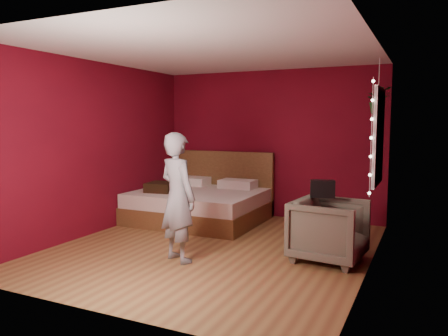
# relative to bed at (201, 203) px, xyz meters

# --- Properties ---
(floor) EXTENTS (4.50, 4.50, 0.00)m
(floor) POSITION_rel_bed_xyz_m (0.95, -1.41, -0.30)
(floor) COLOR olive
(floor) RESTS_ON ground
(room_walls) EXTENTS (4.04, 4.54, 2.62)m
(room_walls) POSITION_rel_bed_xyz_m (0.95, -1.41, 1.38)
(room_walls) COLOR maroon
(room_walls) RESTS_ON ground
(window) EXTENTS (0.05, 0.97, 1.27)m
(window) POSITION_rel_bed_xyz_m (2.92, -0.51, 1.20)
(window) COLOR white
(window) RESTS_ON room_walls
(fairy_lights) EXTENTS (0.04, 0.04, 1.45)m
(fairy_lights) POSITION_rel_bed_xyz_m (2.89, -1.03, 1.20)
(fairy_lights) COLOR silver
(fairy_lights) RESTS_ON room_walls
(bed) EXTENTS (2.09, 1.78, 1.15)m
(bed) POSITION_rel_bed_xyz_m (0.00, 0.00, 0.00)
(bed) COLOR brown
(bed) RESTS_ON ground
(person) EXTENTS (0.67, 0.57, 1.57)m
(person) POSITION_rel_bed_xyz_m (0.81, -2.09, 0.49)
(person) COLOR slate
(person) RESTS_ON ground
(armchair) EXTENTS (0.91, 0.89, 0.76)m
(armchair) POSITION_rel_bed_xyz_m (2.47, -1.31, 0.08)
(armchair) COLOR #5E594A
(armchair) RESTS_ON ground
(handbag) EXTENTS (0.33, 0.22, 0.21)m
(handbag) POSITION_rel_bed_xyz_m (2.35, -1.18, 0.57)
(handbag) COLOR black
(handbag) RESTS_ON armchair
(throw_pillow) EXTENTS (0.50, 0.50, 0.16)m
(throw_pillow) POSITION_rel_bed_xyz_m (-0.53, -0.44, 0.30)
(throw_pillow) COLOR black
(throw_pillow) RESTS_ON bed
(hanging_plant) EXTENTS (0.43, 0.41, 0.79)m
(hanging_plant) POSITION_rel_bed_xyz_m (2.83, 0.14, 1.70)
(hanging_plant) COLOR silver
(hanging_plant) RESTS_ON room_walls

